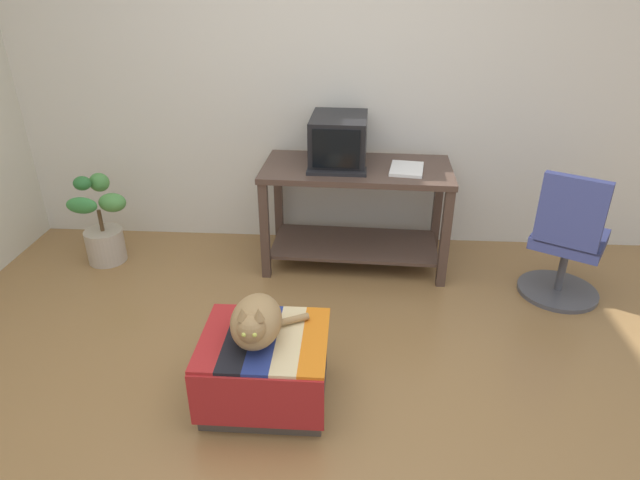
% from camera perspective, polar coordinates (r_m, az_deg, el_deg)
% --- Properties ---
extents(ground_plane, '(14.00, 14.00, 0.00)m').
position_cam_1_polar(ground_plane, '(2.79, -1.52, -18.23)').
color(ground_plane, olive).
extents(back_wall, '(8.00, 0.10, 2.60)m').
position_cam_1_polar(back_wall, '(4.07, 0.91, 17.30)').
color(back_wall, silver).
rests_on(back_wall, ground_plane).
extents(desk, '(1.33, 0.69, 0.75)m').
position_cam_1_polar(desk, '(3.85, 3.82, 4.40)').
color(desk, '#4C382D').
rests_on(desk, ground_plane).
extents(tv_monitor, '(0.40, 0.51, 0.33)m').
position_cam_1_polar(tv_monitor, '(3.79, 1.99, 10.47)').
color(tv_monitor, black).
rests_on(tv_monitor, desk).
extents(keyboard, '(0.40, 0.16, 0.02)m').
position_cam_1_polar(keyboard, '(3.64, 1.78, 7.29)').
color(keyboard, black).
rests_on(keyboard, desk).
extents(book, '(0.26, 0.32, 0.02)m').
position_cam_1_polar(book, '(3.73, 9.14, 7.42)').
color(book, white).
rests_on(book, desk).
extents(ottoman_with_blanket, '(0.62, 0.56, 0.38)m').
position_cam_1_polar(ottoman_with_blanket, '(2.78, -5.79, -13.32)').
color(ottoman_with_blanket, '#4C4238').
rests_on(ottoman_with_blanket, ground_plane).
extents(cat, '(0.37, 0.40, 0.27)m').
position_cam_1_polar(cat, '(2.59, -6.76, -8.56)').
color(cat, '#9E7A4C').
rests_on(cat, ottoman_with_blanket).
extents(potted_plant, '(0.38, 0.36, 0.66)m').
position_cam_1_polar(potted_plant, '(4.26, -21.94, 1.11)').
color(potted_plant, '#B7A893').
rests_on(potted_plant, ground_plane).
extents(office_chair, '(0.57, 0.57, 0.89)m').
position_cam_1_polar(office_chair, '(3.80, 24.60, -0.54)').
color(office_chair, '#4C4C51').
rests_on(office_chair, ground_plane).
extents(pen, '(0.02, 0.14, 0.01)m').
position_cam_1_polar(pen, '(3.76, 9.91, 7.46)').
color(pen, '#B7B7BC').
rests_on(pen, desk).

